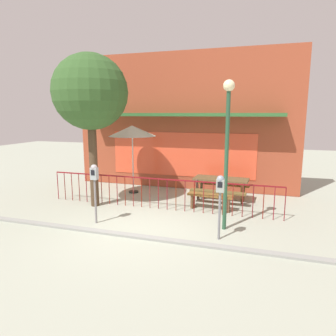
% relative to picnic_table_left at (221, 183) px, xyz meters
% --- Properties ---
extents(ground, '(40.00, 40.00, 0.00)m').
position_rel_picnic_table_left_xyz_m(ground, '(-1.72, -3.31, -0.61)').
color(ground, '#9DA491').
extents(pub_storefront, '(8.73, 1.28, 5.22)m').
position_rel_picnic_table_left_xyz_m(pub_storefront, '(-1.72, 1.49, 1.99)').
color(pub_storefront, '#533227').
rests_on(pub_storefront, ground).
extents(patio_fence_front, '(7.36, 0.04, 0.97)m').
position_rel_picnic_table_left_xyz_m(patio_fence_front, '(-1.72, -1.48, 0.05)').
color(patio_fence_front, maroon).
rests_on(patio_fence_front, ground).
extents(picnic_table_left, '(1.87, 1.46, 0.79)m').
position_rel_picnic_table_left_xyz_m(picnic_table_left, '(0.00, 0.00, 0.00)').
color(picnic_table_left, brown).
rests_on(picnic_table_left, ground).
extents(patio_umbrella, '(1.71, 1.71, 2.49)m').
position_rel_picnic_table_left_xyz_m(patio_umbrella, '(-3.26, 0.10, 1.67)').
color(patio_umbrella, black).
rests_on(patio_umbrella, ground).
extents(patio_bench, '(1.42, 0.44, 0.48)m').
position_rel_picnic_table_left_xyz_m(patio_bench, '(-0.18, -1.08, -0.26)').
color(patio_bench, brown).
rests_on(patio_bench, ground).
extents(parking_meter_near, '(0.18, 0.17, 1.61)m').
position_rel_picnic_table_left_xyz_m(parking_meter_near, '(-2.93, -3.16, 0.63)').
color(parking_meter_near, slate).
rests_on(parking_meter_near, ground).
extents(parking_meter_far, '(0.18, 0.17, 1.54)m').
position_rel_picnic_table_left_xyz_m(parking_meter_far, '(0.39, -3.25, 0.57)').
color(parking_meter_far, slate).
rests_on(parking_meter_far, ground).
extents(street_tree, '(2.29, 2.29, 4.70)m').
position_rel_picnic_table_left_xyz_m(street_tree, '(-3.77, -1.78, 2.92)').
color(street_tree, '#473523').
rests_on(street_tree, ground).
extents(street_lamp, '(0.28, 0.28, 3.71)m').
position_rel_picnic_table_left_xyz_m(street_lamp, '(0.43, -2.57, 1.83)').
color(street_lamp, '#254C33').
rests_on(street_lamp, ground).
extents(curb_edge, '(12.22, 0.20, 0.11)m').
position_rel_picnic_table_left_xyz_m(curb_edge, '(-1.72, -3.73, -0.61)').
color(curb_edge, gray).
rests_on(curb_edge, ground).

